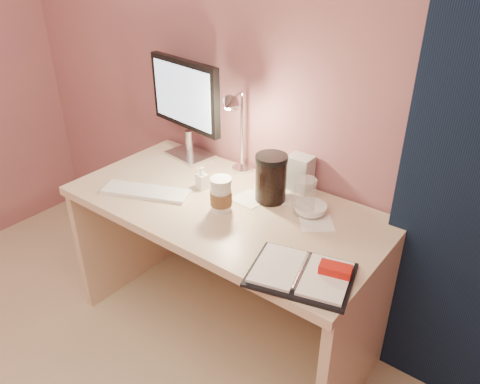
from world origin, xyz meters
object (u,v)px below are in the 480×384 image
Objects in this scene: dark_jar at (271,180)px; lotion_bottle at (202,178)px; desk at (236,239)px; monitor at (187,101)px; coffee_cup at (221,195)px; clear_cup at (304,196)px; planner at (304,273)px; desk_lamp at (223,124)px; bowl at (310,210)px; product_box at (300,173)px; keyboard at (146,192)px.

lotion_bottle is at bearing -161.56° from dark_jar.
monitor is (-0.45, 0.19, 0.53)m from desk.
coffee_cup is 0.23m from dark_jar.
clear_cup is at bearing 11.82° from desk.
planner is 0.84m from desk_lamp.
monitor is at bearing 142.19° from lotion_bottle.
product_box is (-0.15, 0.16, 0.06)m from bowl.
bowl is 0.73× the size of dark_jar.
keyboard is 0.38m from coffee_cup.
coffee_cup is 0.37m from desk_lamp.
monitor reaches higher than clear_cup.
lotion_bottle is 0.44m from product_box.
bowl is 0.56m from desk_lamp.
planner reaches higher than keyboard.
product_box is at bearing 0.04° from desk_lamp.
desk is 0.53m from desk_lamp.
product_box reaches higher than planner.
planner is 2.88× the size of bowl.
clear_cup is at bearing -24.34° from desk_lamp.
desk is at bearing -167.56° from bowl.
monitor reaches higher than planner.
lotion_bottle reaches higher than desk.
lotion_bottle is (-0.17, -0.03, 0.28)m from desk.
lotion_bottle reaches higher than planner.
bowl is at bearing 12.44° from desk.
coffee_cup is at bearing -79.86° from desk.
keyboard is 2.83× the size of bowl.
bowl is at bearing 19.44° from clear_cup.
bowl is at bearing 102.04° from planner.
keyboard is 0.46m from desk_lamp.
dark_jar is 0.45× the size of desk_lamp.
bowl is at bearing 32.39° from coffee_cup.
keyboard is at bearing -148.38° from dark_jar.
coffee_cup reaches higher than planner.
monitor is at bearing 168.69° from dark_jar.
keyboard is 0.98× the size of planner.
product_box is at bearing 73.01° from dark_jar.
monitor is at bearing 82.43° from keyboard.
coffee_cup is 0.39m from product_box.
desk_lamp reaches higher than product_box.
lotion_bottle is at bearing -107.83° from desk_lamp.
monitor reaches higher than desk_lamp.
product_box reaches higher than keyboard.
desk_lamp is (-0.35, -0.11, 0.18)m from product_box.
clear_cup is at bearing -2.85° from dark_jar.
coffee_cup is at bearing 146.63° from planner.
product_box is 0.41m from desk_lamp.
monitor is 1.19× the size of desk_lamp.
desk_lamp is (0.28, -0.07, -0.04)m from monitor.
lotion_bottle is at bearing 25.42° from keyboard.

